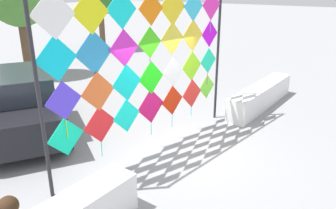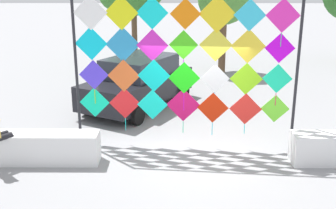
# 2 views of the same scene
# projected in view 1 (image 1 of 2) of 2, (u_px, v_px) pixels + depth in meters

# --- Properties ---
(ground) EXTENTS (120.00, 120.00, 0.00)m
(ground) POSITION_uv_depth(u_px,v_px,m) (179.00, 151.00, 7.78)
(ground) COLOR gray
(plaza_ledge_right) EXTENTS (3.79, 0.57, 0.70)m
(plaza_ledge_right) POSITION_uv_depth(u_px,v_px,m) (261.00, 96.00, 10.51)
(plaza_ledge_right) COLOR white
(plaza_ledge_right) RESTS_ON ground
(kite_display_rack) EXTENTS (5.27, 0.58, 4.49)m
(kite_display_rack) POSITION_uv_depth(u_px,v_px,m) (149.00, 38.00, 7.02)
(kite_display_rack) COLOR #232328
(kite_display_rack) RESTS_ON ground
(parked_car) EXTENTS (3.60, 4.53, 1.62)m
(parked_car) POSITION_uv_depth(u_px,v_px,m) (21.00, 103.00, 8.49)
(parked_car) COLOR black
(parked_car) RESTS_ON ground
(tree_broadleaf) EXTENTS (2.25, 2.36, 4.32)m
(tree_broadleaf) POSITION_uv_depth(u_px,v_px,m) (15.00, 0.00, 13.01)
(tree_broadleaf) COLOR brown
(tree_broadleaf) RESTS_ON ground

